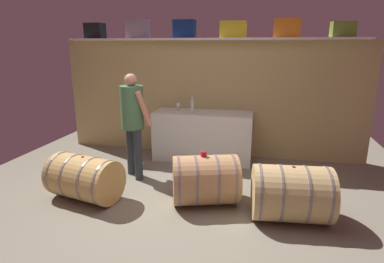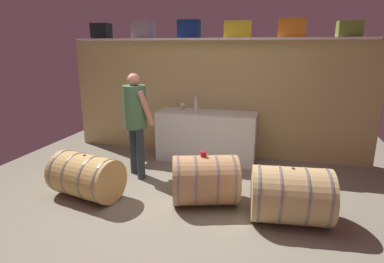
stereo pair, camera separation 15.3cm
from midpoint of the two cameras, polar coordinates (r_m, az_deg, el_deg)
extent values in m
cube|color=gray|center=(4.35, 0.02, -11.29)|extent=(6.54, 7.93, 0.02)
cube|color=tan|center=(5.70, 4.70, 5.78)|extent=(5.34, 0.10, 2.01)
cube|color=white|center=(5.48, 4.63, 16.15)|extent=(4.91, 0.40, 0.03)
cube|color=black|center=(6.20, -15.20, 16.94)|extent=(0.31, 0.25, 0.27)
cube|color=gray|center=(5.84, -7.99, 17.66)|extent=(0.36, 0.30, 0.31)
cube|color=navy|center=(5.58, 0.29, 17.85)|extent=(0.36, 0.23, 0.29)
cube|color=yellow|center=(5.42, 9.03, 17.57)|extent=(0.42, 0.27, 0.26)
cube|color=orange|center=(5.39, 18.30, 17.17)|extent=(0.42, 0.30, 0.28)
cube|color=olive|center=(5.49, 27.07, 16.00)|extent=(0.36, 0.23, 0.23)
cube|color=silver|center=(5.49, 3.46, -0.83)|extent=(1.66, 0.60, 0.84)
cylinder|color=#B4BEB9|center=(5.20, 1.53, 4.27)|extent=(0.06, 0.06, 0.21)
sphere|color=#B4BEB9|center=(5.18, 1.54, 5.54)|extent=(0.06, 0.06, 0.06)
cylinder|color=#B4BEB9|center=(5.17, 1.54, 6.02)|extent=(0.03, 0.03, 0.07)
cylinder|color=white|center=(5.57, -0.94, 3.92)|extent=(0.07, 0.07, 0.00)
cylinder|color=white|center=(5.57, -0.94, 4.22)|extent=(0.01, 0.01, 0.06)
sphere|color=white|center=(5.56, -0.94, 4.82)|extent=(0.08, 0.08, 0.08)
sphere|color=maroon|center=(5.56, -0.94, 4.69)|extent=(0.05, 0.05, 0.05)
cylinder|color=tan|center=(4.00, 3.46, -8.66)|extent=(0.94, 0.82, 0.61)
cylinder|color=slate|center=(3.98, -1.39, -8.76)|extent=(0.22, 0.60, 0.63)
cylinder|color=slate|center=(3.99, 1.62, -8.71)|extent=(0.22, 0.60, 0.63)
cylinder|color=slate|center=(4.01, 5.29, -8.61)|extent=(0.22, 0.60, 0.63)
cylinder|color=slate|center=(4.05, 8.23, -8.51)|extent=(0.22, 0.60, 0.63)
cylinder|color=#875846|center=(3.88, 3.53, -4.44)|extent=(0.04, 0.04, 0.01)
cylinder|color=tan|center=(4.37, -17.43, -7.63)|extent=(0.99, 0.75, 0.56)
cylinder|color=gray|center=(4.62, -20.72, -6.63)|extent=(0.15, 0.57, 0.58)
cylinder|color=gray|center=(4.46, -18.73, -7.24)|extent=(0.15, 0.57, 0.58)
cylinder|color=gray|center=(4.27, -16.07, -8.03)|extent=(0.15, 0.57, 0.58)
cylinder|color=gray|center=(4.12, -13.72, -8.72)|extent=(0.15, 0.57, 0.58)
cylinder|color=#964443|center=(4.27, -17.73, -4.05)|extent=(0.04, 0.04, 0.01)
cylinder|color=tan|center=(3.78, 18.35, -10.79)|extent=(0.91, 0.72, 0.63)
cylinder|color=slate|center=(3.73, 12.84, -10.69)|extent=(0.10, 0.64, 0.64)
cylinder|color=slate|center=(3.76, 16.27, -10.76)|extent=(0.10, 0.64, 0.64)
cylinder|color=slate|center=(3.80, 20.41, -10.80)|extent=(0.10, 0.64, 0.64)
cylinder|color=slate|center=(3.85, 23.69, -10.79)|extent=(0.10, 0.64, 0.64)
cylinder|color=#91403F|center=(3.65, 18.77, -6.23)|extent=(0.04, 0.04, 0.01)
cylinder|color=red|center=(3.88, 3.16, -4.02)|extent=(0.07, 0.07, 0.06)
cylinder|color=#2B333C|center=(4.74, -8.26, -4.11)|extent=(0.11, 0.11, 0.75)
cylinder|color=#2B333C|center=(4.98, -9.56, -3.21)|extent=(0.11, 0.11, 0.75)
cylinder|color=#46764F|center=(4.69, -9.27, 4.34)|extent=(0.33, 0.33, 0.62)
sphere|color=tan|center=(4.63, -9.47, 9.11)|extent=(0.18, 0.18, 0.18)
cylinder|color=tan|center=(4.55, -7.25, 4.10)|extent=(0.22, 0.23, 0.52)
cylinder|color=tan|center=(4.89, -9.11, 4.79)|extent=(0.17, 0.17, 0.53)
camera|label=1|loc=(0.08, -88.86, 0.31)|focal=29.84mm
camera|label=2|loc=(0.08, 91.14, -0.31)|focal=29.84mm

